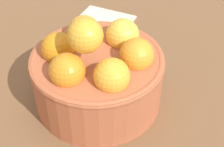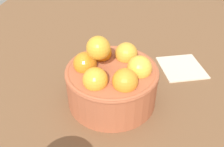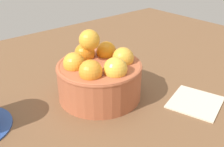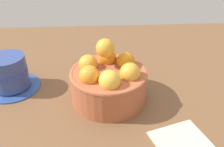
% 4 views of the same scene
% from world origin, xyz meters
% --- Properties ---
extents(ground_plane, '(1.33, 0.94, 0.03)m').
position_xyz_m(ground_plane, '(0.00, 0.00, -0.02)').
color(ground_plane, brown).
extents(terracotta_bowl, '(0.17, 0.17, 0.14)m').
position_xyz_m(terracotta_bowl, '(0.00, -0.00, 0.05)').
color(terracotta_bowl, '#AD5938').
rests_on(terracotta_bowl, ground_plane).
extents(coffee_cup, '(0.13, 0.13, 0.09)m').
position_xyz_m(coffee_cup, '(0.23, -0.06, 0.04)').
color(coffee_cup, '#2A498F').
rests_on(coffee_cup, ground_plane).
extents(folded_napkin, '(0.12, 0.12, 0.01)m').
position_xyz_m(folded_napkin, '(-0.13, 0.14, 0.00)').
color(folded_napkin, beige).
rests_on(folded_napkin, ground_plane).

